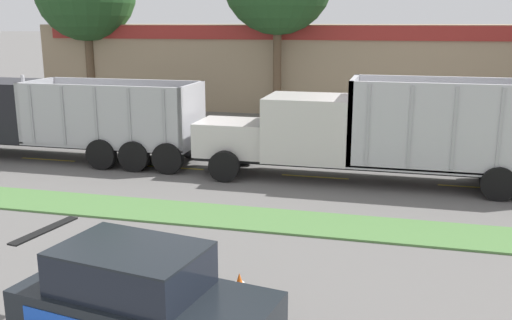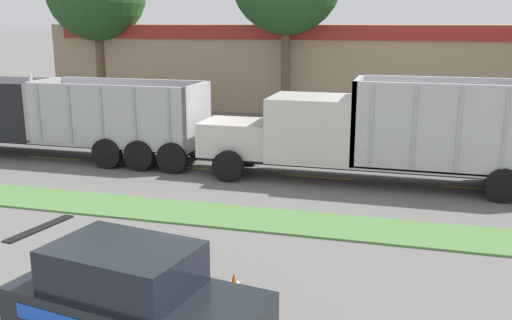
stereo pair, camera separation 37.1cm
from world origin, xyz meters
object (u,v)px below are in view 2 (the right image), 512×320
(dump_truck_lead, at_px, (38,117))
(traffic_cone, at_px, (234,288))
(rally_car, at_px, (133,298))
(dump_truck_mid, at_px, (346,136))

(dump_truck_lead, distance_m, traffic_cone, 15.46)
(dump_truck_lead, distance_m, rally_car, 16.02)
(dump_truck_mid, height_order, traffic_cone, dump_truck_mid)
(dump_truck_lead, relative_size, traffic_cone, 19.63)
(dump_truck_lead, height_order, dump_truck_mid, dump_truck_mid)
(dump_truck_mid, relative_size, traffic_cone, 19.35)
(dump_truck_mid, distance_m, traffic_cone, 9.66)
(dump_truck_mid, bearing_deg, dump_truck_lead, 177.58)
(dump_truck_lead, bearing_deg, traffic_cone, -40.76)
(dump_truck_lead, xyz_separation_m, traffic_cone, (11.67, -10.06, -1.28))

